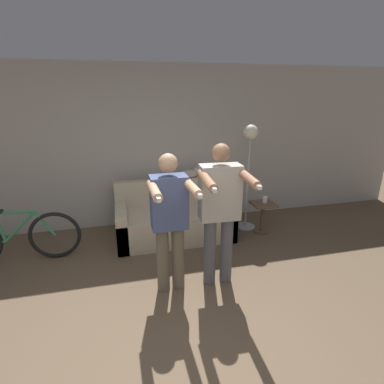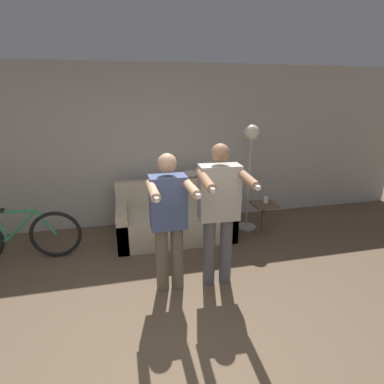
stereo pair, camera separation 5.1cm
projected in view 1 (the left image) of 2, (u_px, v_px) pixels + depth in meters
name	position (u px, v px, depth m)	size (l,w,h in m)	color
ground_plane	(169.00, 375.00, 2.41)	(16.00, 16.00, 0.00)	brown
wall_back	(136.00, 148.00, 4.84)	(10.00, 0.05, 2.60)	#B7B2A8
couch	(174.00, 220.00, 4.66)	(1.75, 0.87, 0.85)	beige
person_left	(170.00, 217.00, 3.18)	(0.46, 0.68, 1.58)	#6B604C
person_right	(220.00, 207.00, 3.29)	(0.53, 0.69, 1.66)	#56565B
cat	(191.00, 173.00, 4.84)	(0.42, 0.15, 0.17)	#B7AD9E
floor_lamp	(250.00, 151.00, 4.65)	(0.33, 0.33, 1.70)	#B2B2B7
side_table	(263.00, 212.00, 4.79)	(0.36, 0.36, 0.49)	brown
cup	(265.00, 199.00, 4.76)	(0.07, 0.07, 0.10)	white
bicycle	(15.00, 238.00, 3.91)	(1.63, 0.07, 0.76)	black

